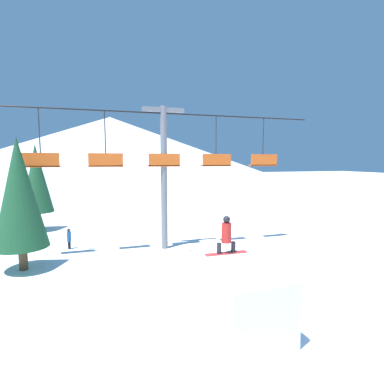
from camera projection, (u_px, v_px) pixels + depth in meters
ground_plane at (202, 343)px, 8.49m from camera, size 220.00×220.00×0.00m
mountain_ridge at (111, 150)px, 73.56m from camera, size 87.56×87.56×15.66m
snow_ramp at (237, 292)px, 9.60m from camera, size 2.00×3.81×1.90m
snowboarder at (226, 235)px, 10.46m from camera, size 1.55×0.34×1.35m
chairlift at (164, 164)px, 17.15m from camera, size 18.84×0.44×8.22m
pine_tree_near at (19, 193)px, 13.83m from camera, size 2.39×2.39×6.29m
pine_tree_far at (37, 179)px, 21.78m from camera, size 2.20×2.20×6.36m
distant_skier at (69, 238)px, 17.47m from camera, size 0.24×0.24×1.23m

